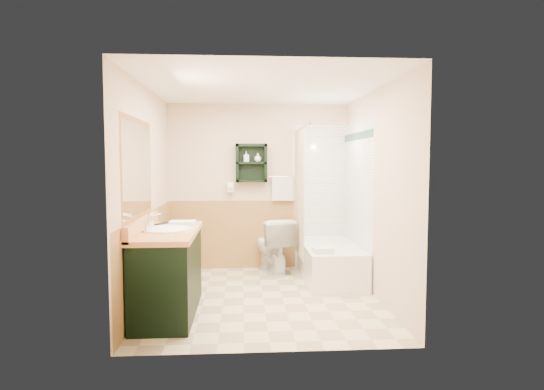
{
  "coord_description": "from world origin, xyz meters",
  "views": [
    {
      "loc": [
        -0.23,
        -5.14,
        1.57
      ],
      "look_at": [
        0.12,
        0.2,
        1.18
      ],
      "focal_mm": 30.0,
      "sensor_mm": 36.0,
      "label": 1
    }
  ],
  "objects_px": {
    "bathtub": "(330,262)",
    "soap_bottle_a": "(246,159)",
    "vanity": "(168,272)",
    "vanity_book": "(158,214)",
    "wall_shelf": "(251,163)",
    "soap_bottle_b": "(258,158)",
    "toilet": "(273,246)",
    "hair_dryer": "(231,187)"
  },
  "relations": [
    {
      "from": "wall_shelf",
      "to": "vanity_book",
      "type": "bearing_deg",
      "value": -125.73
    },
    {
      "from": "soap_bottle_a",
      "to": "soap_bottle_b",
      "type": "xyz_separation_m",
      "value": [
        0.17,
        0.0,
        0.01
      ]
    },
    {
      "from": "wall_shelf",
      "to": "bathtub",
      "type": "xyz_separation_m",
      "value": [
        1.03,
        -0.63,
        -1.32
      ]
    },
    {
      "from": "vanity",
      "to": "bathtub",
      "type": "height_order",
      "value": "vanity"
    },
    {
      "from": "bathtub",
      "to": "soap_bottle_a",
      "type": "xyz_separation_m",
      "value": [
        -1.1,
        0.63,
        1.37
      ]
    },
    {
      "from": "hair_dryer",
      "to": "toilet",
      "type": "distance_m",
      "value": 1.04
    },
    {
      "from": "bathtub",
      "to": "soap_bottle_b",
      "type": "xyz_separation_m",
      "value": [
        -0.93,
        0.63,
        1.38
      ]
    },
    {
      "from": "soap_bottle_a",
      "to": "vanity_book",
      "type": "bearing_deg",
      "value": -123.85
    },
    {
      "from": "hair_dryer",
      "to": "wall_shelf",
      "type": "bearing_deg",
      "value": -4.76
    },
    {
      "from": "bathtub",
      "to": "vanity",
      "type": "bearing_deg",
      "value": -146.95
    },
    {
      "from": "bathtub",
      "to": "vanity_book",
      "type": "height_order",
      "value": "vanity_book"
    },
    {
      "from": "bathtub",
      "to": "soap_bottle_b",
      "type": "bearing_deg",
      "value": 146.0
    },
    {
      "from": "bathtub",
      "to": "soap_bottle_a",
      "type": "relative_size",
      "value": 9.78
    },
    {
      "from": "wall_shelf",
      "to": "bathtub",
      "type": "bearing_deg",
      "value": -31.74
    },
    {
      "from": "vanity",
      "to": "soap_bottle_a",
      "type": "xyz_separation_m",
      "value": [
        0.82,
        1.88,
        1.16
      ]
    },
    {
      "from": "soap_bottle_a",
      "to": "soap_bottle_b",
      "type": "relative_size",
      "value": 1.21
    },
    {
      "from": "soap_bottle_b",
      "to": "vanity",
      "type": "bearing_deg",
      "value": -117.73
    },
    {
      "from": "wall_shelf",
      "to": "vanity_book",
      "type": "height_order",
      "value": "wall_shelf"
    },
    {
      "from": "bathtub",
      "to": "soap_bottle_b",
      "type": "height_order",
      "value": "soap_bottle_b"
    },
    {
      "from": "vanity_book",
      "to": "soap_bottle_a",
      "type": "height_order",
      "value": "soap_bottle_a"
    },
    {
      "from": "wall_shelf",
      "to": "hair_dryer",
      "type": "height_order",
      "value": "wall_shelf"
    },
    {
      "from": "soap_bottle_b",
      "to": "toilet",
      "type": "bearing_deg",
      "value": -46.36
    },
    {
      "from": "vanity",
      "to": "soap_bottle_b",
      "type": "distance_m",
      "value": 2.43
    },
    {
      "from": "hair_dryer",
      "to": "soap_bottle_a",
      "type": "bearing_deg",
      "value": -7.59
    },
    {
      "from": "wall_shelf",
      "to": "soap_bottle_b",
      "type": "distance_m",
      "value": 0.11
    },
    {
      "from": "vanity_book",
      "to": "wall_shelf",
      "type": "bearing_deg",
      "value": 65.92
    },
    {
      "from": "vanity",
      "to": "vanity_book",
      "type": "distance_m",
      "value": 0.71
    },
    {
      "from": "hair_dryer",
      "to": "vanity_book",
      "type": "relative_size",
      "value": 0.98
    },
    {
      "from": "toilet",
      "to": "soap_bottle_a",
      "type": "bearing_deg",
      "value": -45.91
    },
    {
      "from": "hair_dryer",
      "to": "soap_bottle_b",
      "type": "relative_size",
      "value": 1.9
    },
    {
      "from": "toilet",
      "to": "vanity_book",
      "type": "bearing_deg",
      "value": 26.78
    },
    {
      "from": "vanity",
      "to": "bathtub",
      "type": "relative_size",
      "value": 0.92
    },
    {
      "from": "soap_bottle_a",
      "to": "soap_bottle_b",
      "type": "bearing_deg",
      "value": 0.0
    },
    {
      "from": "bathtub",
      "to": "vanity_book",
      "type": "xyz_separation_m",
      "value": [
        -2.08,
        -0.84,
        0.76
      ]
    },
    {
      "from": "toilet",
      "to": "vanity_book",
      "type": "height_order",
      "value": "vanity_book"
    },
    {
      "from": "hair_dryer",
      "to": "vanity",
      "type": "relative_size",
      "value": 0.17
    },
    {
      "from": "bathtub",
      "to": "soap_bottle_a",
      "type": "distance_m",
      "value": 1.86
    },
    {
      "from": "bathtub",
      "to": "toilet",
      "type": "relative_size",
      "value": 1.92
    },
    {
      "from": "hair_dryer",
      "to": "vanity_book",
      "type": "bearing_deg",
      "value": -116.89
    },
    {
      "from": "bathtub",
      "to": "toilet",
      "type": "distance_m",
      "value": 0.86
    },
    {
      "from": "toilet",
      "to": "hair_dryer",
      "type": "bearing_deg",
      "value": -38.21
    },
    {
      "from": "wall_shelf",
      "to": "bathtub",
      "type": "relative_size",
      "value": 0.37
    }
  ]
}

